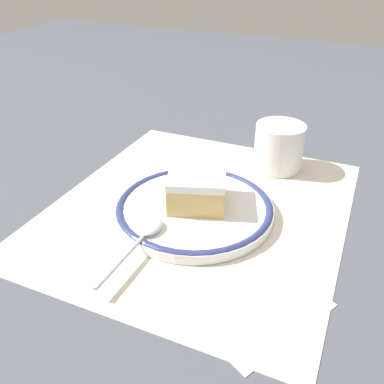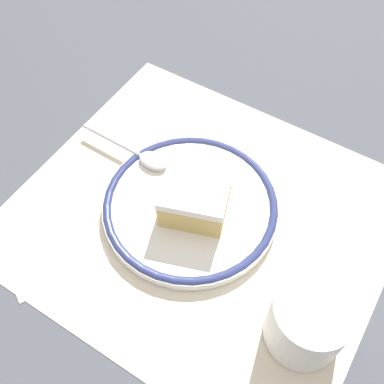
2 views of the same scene
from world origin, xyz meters
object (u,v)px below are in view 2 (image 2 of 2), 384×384
at_px(plate, 192,204).
at_px(cup, 307,324).
at_px(cake_slice, 197,194).
at_px(napkin, 45,235).
at_px(spoon, 145,157).

height_order(plate, cup, cup).
bearing_deg(cup, cake_slice, 157.33).
relative_size(plate, cup, 2.73).
bearing_deg(cup, napkin, -170.32).
bearing_deg(plate, cup, -22.26).
xyz_separation_m(plate, cup, (0.18, -0.07, 0.02)).
distance_m(cake_slice, napkin, 0.18).
height_order(plate, spoon, spoon).
bearing_deg(spoon, napkin, -105.48).
bearing_deg(plate, cake_slice, -12.05).
bearing_deg(cup, spoon, 159.89).
relative_size(cake_slice, napkin, 0.73).
relative_size(plate, spoon, 1.58).
bearing_deg(cake_slice, cup, -22.67).
distance_m(plate, cake_slice, 0.03).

